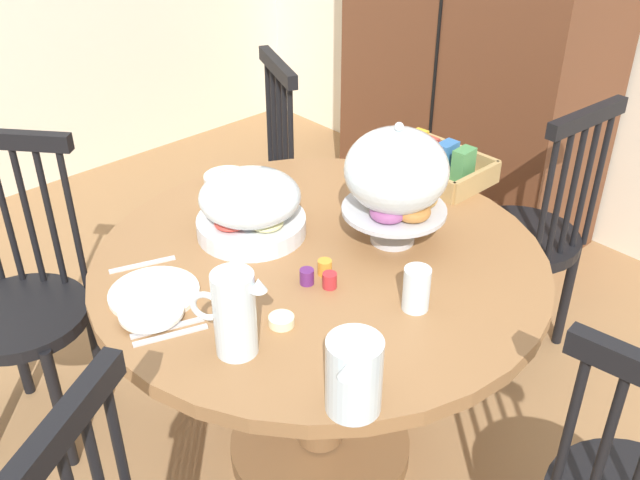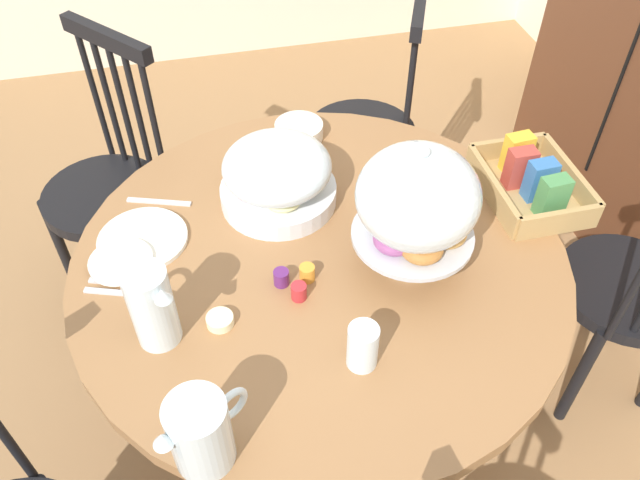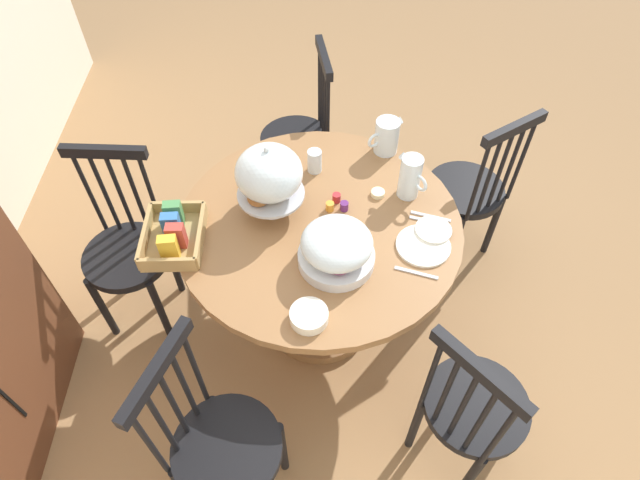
{
  "view_description": "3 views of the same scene",
  "coord_description": "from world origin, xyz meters",
  "px_view_note": "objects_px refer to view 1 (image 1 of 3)",
  "views": [
    {
      "loc": [
        1.1,
        -1.07,
        1.79
      ],
      "look_at": [
        -0.07,
        0.01,
        0.79
      ],
      "focal_mm": 40.78,
      "sensor_mm": 36.0,
      "label": 1
    },
    {
      "loc": [
        0.96,
        -0.23,
        1.86
      ],
      "look_at": [
        -0.07,
        0.01,
        0.79
      ],
      "focal_mm": 35.92,
      "sensor_mm": 36.0,
      "label": 2
    },
    {
      "loc": [
        -1.55,
        0.05,
        2.39
      ],
      "look_at": [
        -0.17,
        0.01,
        0.74
      ],
      "focal_mm": 29.79,
      "sensor_mm": 36.0,
      "label": 3
    }
  ],
  "objects_px": {
    "orange_juice_pitcher": "(235,317)",
    "milk_pitcher": "(354,378)",
    "windsor_chair_by_cabinet": "(248,197)",
    "china_plate_small": "(151,312)",
    "wooden_armoire": "(483,15)",
    "cereal_bowl": "(227,182)",
    "butter_dish": "(281,321)",
    "windsor_chair_near_window": "(526,240)",
    "drinking_glass": "(416,289)",
    "pastry_stand_with_dome": "(397,176)",
    "dining_table": "(320,320)",
    "windsor_chair_facing_door": "(25,311)",
    "fruit_platter_covered": "(250,206)",
    "china_plate_large": "(154,293)",
    "cereal_basket": "(438,165)"
  },
  "relations": [
    {
      "from": "orange_juice_pitcher",
      "to": "milk_pitcher",
      "type": "xyz_separation_m",
      "value": [
        0.29,
        0.07,
        -0.02
      ]
    },
    {
      "from": "drinking_glass",
      "to": "butter_dish",
      "type": "bearing_deg",
      "value": -121.43
    },
    {
      "from": "pastry_stand_with_dome",
      "to": "fruit_platter_covered",
      "type": "bearing_deg",
      "value": -138.09
    },
    {
      "from": "fruit_platter_covered",
      "to": "china_plate_small",
      "type": "height_order",
      "value": "fruit_platter_covered"
    },
    {
      "from": "wooden_armoire",
      "to": "windsor_chair_facing_door",
      "type": "bearing_deg",
      "value": -92.55
    },
    {
      "from": "pastry_stand_with_dome",
      "to": "orange_juice_pitcher",
      "type": "distance_m",
      "value": 0.6
    },
    {
      "from": "china_plate_small",
      "to": "milk_pitcher",
      "type": "bearing_deg",
      "value": 15.39
    },
    {
      "from": "wooden_armoire",
      "to": "china_plate_small",
      "type": "height_order",
      "value": "wooden_armoire"
    },
    {
      "from": "china_plate_small",
      "to": "drinking_glass",
      "type": "height_order",
      "value": "drinking_glass"
    },
    {
      "from": "fruit_platter_covered",
      "to": "butter_dish",
      "type": "bearing_deg",
      "value": -28.75
    },
    {
      "from": "windsor_chair_near_window",
      "to": "windsor_chair_by_cabinet",
      "type": "distance_m",
      "value": 1.04
    },
    {
      "from": "wooden_armoire",
      "to": "china_plate_small",
      "type": "xyz_separation_m",
      "value": [
        0.54,
        -1.95,
        -0.23
      ]
    },
    {
      "from": "windsor_chair_by_cabinet",
      "to": "cereal_basket",
      "type": "relative_size",
      "value": 3.09
    },
    {
      "from": "orange_juice_pitcher",
      "to": "butter_dish",
      "type": "xyz_separation_m",
      "value": [
        -0.0,
        0.13,
        -0.08
      ]
    },
    {
      "from": "windsor_chair_by_cabinet",
      "to": "china_plate_small",
      "type": "relative_size",
      "value": 6.5
    },
    {
      "from": "windsor_chair_facing_door",
      "to": "cereal_basket",
      "type": "distance_m",
      "value": 1.34
    },
    {
      "from": "windsor_chair_near_window",
      "to": "drinking_glass",
      "type": "height_order",
      "value": "windsor_chair_near_window"
    },
    {
      "from": "windsor_chair_near_window",
      "to": "china_plate_large",
      "type": "distance_m",
      "value": 1.36
    },
    {
      "from": "windsor_chair_near_window",
      "to": "pastry_stand_with_dome",
      "type": "distance_m",
      "value": 0.85
    },
    {
      "from": "pastry_stand_with_dome",
      "to": "cereal_bowl",
      "type": "xyz_separation_m",
      "value": [
        -0.55,
        -0.15,
        -0.17
      ]
    },
    {
      "from": "pastry_stand_with_dome",
      "to": "butter_dish",
      "type": "bearing_deg",
      "value": -80.79
    },
    {
      "from": "windsor_chair_near_window",
      "to": "pastry_stand_with_dome",
      "type": "bearing_deg",
      "value": -91.0
    },
    {
      "from": "pastry_stand_with_dome",
      "to": "milk_pitcher",
      "type": "relative_size",
      "value": 1.94
    },
    {
      "from": "cereal_basket",
      "to": "drinking_glass",
      "type": "distance_m",
      "value": 0.7
    },
    {
      "from": "milk_pitcher",
      "to": "butter_dish",
      "type": "height_order",
      "value": "milk_pitcher"
    },
    {
      "from": "windsor_chair_by_cabinet",
      "to": "cereal_basket",
      "type": "xyz_separation_m",
      "value": [
        0.73,
        0.21,
        0.33
      ]
    },
    {
      "from": "butter_dish",
      "to": "wooden_armoire",
      "type": "bearing_deg",
      "value": 113.62
    },
    {
      "from": "china_plate_small",
      "to": "butter_dish",
      "type": "distance_m",
      "value": 0.3
    },
    {
      "from": "windsor_chair_facing_door",
      "to": "milk_pitcher",
      "type": "bearing_deg",
      "value": 11.52
    },
    {
      "from": "windsor_chair_facing_door",
      "to": "china_plate_small",
      "type": "bearing_deg",
      "value": 8.27
    },
    {
      "from": "windsor_chair_by_cabinet",
      "to": "windsor_chair_near_window",
      "type": "bearing_deg",
      "value": 29.81
    },
    {
      "from": "dining_table",
      "to": "orange_juice_pitcher",
      "type": "distance_m",
      "value": 0.52
    },
    {
      "from": "wooden_armoire",
      "to": "windsor_chair_near_window",
      "type": "height_order",
      "value": "wooden_armoire"
    },
    {
      "from": "fruit_platter_covered",
      "to": "drinking_glass",
      "type": "bearing_deg",
      "value": 7.9
    },
    {
      "from": "cereal_basket",
      "to": "china_plate_small",
      "type": "relative_size",
      "value": 2.11
    },
    {
      "from": "pastry_stand_with_dome",
      "to": "cereal_basket",
      "type": "height_order",
      "value": "pastry_stand_with_dome"
    },
    {
      "from": "fruit_platter_covered",
      "to": "cereal_basket",
      "type": "height_order",
      "value": "fruit_platter_covered"
    },
    {
      "from": "windsor_chair_near_window",
      "to": "china_plate_small",
      "type": "xyz_separation_m",
      "value": [
        -0.16,
        -1.36,
        0.3
      ]
    },
    {
      "from": "china_plate_large",
      "to": "wooden_armoire",
      "type": "bearing_deg",
      "value": 103.84
    },
    {
      "from": "milk_pitcher",
      "to": "cereal_bowl",
      "type": "distance_m",
      "value": 0.99
    },
    {
      "from": "dining_table",
      "to": "pastry_stand_with_dome",
      "type": "relative_size",
      "value": 3.48
    },
    {
      "from": "windsor_chair_facing_door",
      "to": "milk_pitcher",
      "type": "xyz_separation_m",
      "value": [
        1.15,
        0.23,
        0.36
      ]
    },
    {
      "from": "windsor_chair_near_window",
      "to": "drinking_glass",
      "type": "relative_size",
      "value": 8.86
    },
    {
      "from": "dining_table",
      "to": "china_plate_large",
      "type": "bearing_deg",
      "value": -109.44
    },
    {
      "from": "butter_dish",
      "to": "china_plate_large",
      "type": "bearing_deg",
      "value": -152.53
    },
    {
      "from": "china_plate_large",
      "to": "windsor_chair_by_cabinet",
      "type": "bearing_deg",
      "value": 130.34
    },
    {
      "from": "china_plate_large",
      "to": "butter_dish",
      "type": "distance_m",
      "value": 0.33
    },
    {
      "from": "pastry_stand_with_dome",
      "to": "fruit_platter_covered",
      "type": "height_order",
      "value": "pastry_stand_with_dome"
    },
    {
      "from": "cereal_bowl",
      "to": "drinking_glass",
      "type": "relative_size",
      "value": 1.27
    },
    {
      "from": "wooden_armoire",
      "to": "cereal_bowl",
      "type": "bearing_deg",
      "value": -84.4
    }
  ]
}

